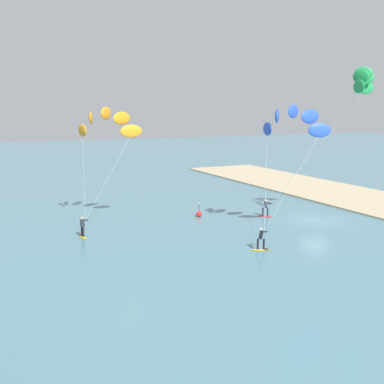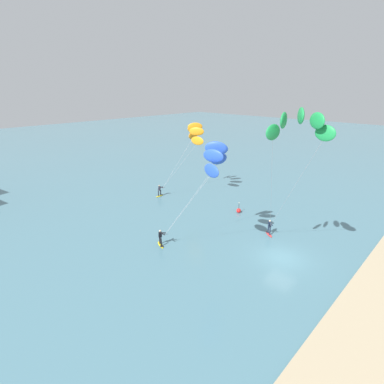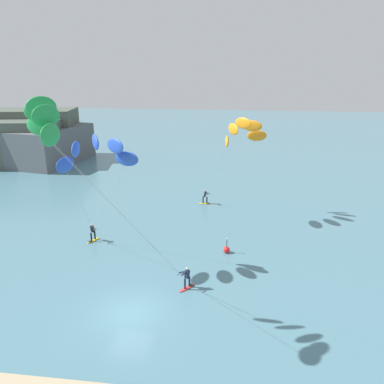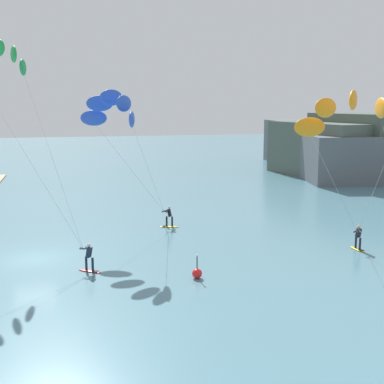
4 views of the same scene
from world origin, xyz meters
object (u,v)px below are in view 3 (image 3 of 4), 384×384
(kitesurfer_nearshore, at_px, (52,130))
(kitesurfer_far_out, at_px, (96,156))
(kitesurfer_mid_water, at_px, (241,134))
(marker_buoy, at_px, (227,250))

(kitesurfer_nearshore, distance_m, kitesurfer_far_out, 7.62)
(kitesurfer_nearshore, xyz_separation_m, kitesurfer_mid_water, (9.79, 19.03, -3.22))
(marker_buoy, bearing_deg, kitesurfer_far_out, -159.77)
(kitesurfer_nearshore, relative_size, kitesurfer_mid_water, 1.32)
(kitesurfer_nearshore, bearing_deg, kitesurfer_far_out, 94.50)
(kitesurfer_nearshore, distance_m, kitesurfer_mid_water, 21.65)
(kitesurfer_nearshore, bearing_deg, marker_buoy, 49.68)
(marker_buoy, bearing_deg, kitesurfer_mid_water, 83.90)
(kitesurfer_far_out, bearing_deg, kitesurfer_mid_water, 49.34)
(kitesurfer_far_out, relative_size, marker_buoy, 7.62)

